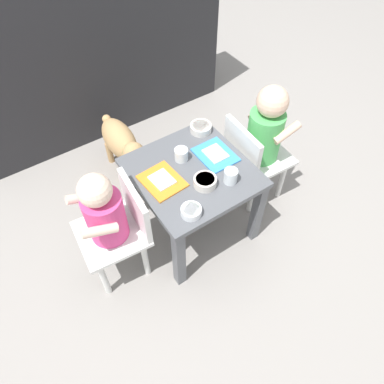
# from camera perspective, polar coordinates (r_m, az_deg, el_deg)

# --- Properties ---
(ground_plane) EXTENTS (7.00, 7.00, 0.00)m
(ground_plane) POSITION_cam_1_polar(r_m,az_deg,el_deg) (1.95, -0.00, -5.17)
(ground_plane) COLOR gray
(kitchen_cabinet_back) EXTENTS (1.61, 0.32, 0.94)m
(kitchen_cabinet_back) POSITION_cam_1_polar(r_m,az_deg,el_deg) (2.35, -15.49, 19.89)
(kitchen_cabinet_back) COLOR #232326
(kitchen_cabinet_back) RESTS_ON ground
(dining_table) EXTENTS (0.50, 0.52, 0.43)m
(dining_table) POSITION_cam_1_polar(r_m,az_deg,el_deg) (1.67, -0.00, 1.47)
(dining_table) COLOR #515459
(dining_table) RESTS_ON ground
(seated_child_left) EXTENTS (0.30, 0.30, 0.65)m
(seated_child_left) POSITION_cam_1_polar(r_m,az_deg,el_deg) (1.52, -12.95, -3.67)
(seated_child_left) COLOR silver
(seated_child_left) RESTS_ON ground
(seated_child_right) EXTENTS (0.29, 0.29, 0.69)m
(seated_child_right) POSITION_cam_1_polar(r_m,az_deg,el_deg) (1.81, 10.98, 8.90)
(seated_child_right) COLOR silver
(seated_child_right) RESTS_ON ground
(dog) EXTENTS (0.16, 0.43, 0.33)m
(dog) POSITION_cam_1_polar(r_m,az_deg,el_deg) (2.08, -10.98, 7.70)
(dog) COLOR tan
(dog) RESTS_ON ground
(food_tray_left) EXTENTS (0.17, 0.20, 0.02)m
(food_tray_left) POSITION_cam_1_polar(r_m,az_deg,el_deg) (1.57, -4.70, 1.78)
(food_tray_left) COLOR orange
(food_tray_left) RESTS_ON dining_table
(food_tray_right) EXTENTS (0.15, 0.19, 0.02)m
(food_tray_right) POSITION_cam_1_polar(r_m,az_deg,el_deg) (1.68, 3.69, 5.88)
(food_tray_right) COLOR #388CD8
(food_tray_right) RESTS_ON dining_table
(water_cup_left) EXTENTS (0.06, 0.06, 0.06)m
(water_cup_left) POSITION_cam_1_polar(r_m,az_deg,el_deg) (1.65, -1.61, 5.82)
(water_cup_left) COLOR white
(water_cup_left) RESTS_ON dining_table
(water_cup_right) EXTENTS (0.06, 0.06, 0.07)m
(water_cup_right) POSITION_cam_1_polar(r_m,az_deg,el_deg) (1.56, 6.05, 2.39)
(water_cup_right) COLOR white
(water_cup_right) RESTS_ON dining_table
(cereal_bowl_right_side) EXTENTS (0.08, 0.08, 0.03)m
(cereal_bowl_right_side) POSITION_cam_1_polar(r_m,az_deg,el_deg) (1.45, -0.13, -3.00)
(cereal_bowl_right_side) COLOR white
(cereal_bowl_right_side) RESTS_ON dining_table
(veggie_bowl_far) EXTENTS (0.10, 0.10, 0.04)m
(veggie_bowl_far) POSITION_cam_1_polar(r_m,az_deg,el_deg) (1.79, 1.39, 10.02)
(veggie_bowl_far) COLOR silver
(veggie_bowl_far) RESTS_ON dining_table
(cereal_bowl_left_side) EXTENTS (0.10, 0.10, 0.04)m
(cereal_bowl_left_side) POSITION_cam_1_polar(r_m,az_deg,el_deg) (1.54, 1.96, 1.61)
(cereal_bowl_left_side) COLOR silver
(cereal_bowl_left_side) RESTS_ON dining_table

